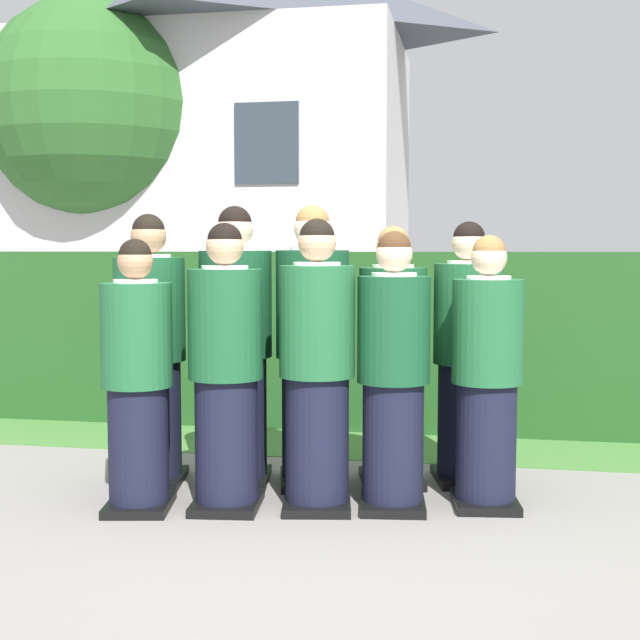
# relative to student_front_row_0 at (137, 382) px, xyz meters

# --- Properties ---
(ground_plane) EXTENTS (60.00, 60.00, 0.00)m
(ground_plane) POSITION_rel_student_front_row_0_xyz_m (0.95, 0.20, -0.72)
(ground_plane) COLOR gray
(student_front_row_0) EXTENTS (0.43, 0.52, 1.52)m
(student_front_row_0) POSITION_rel_student_front_row_0_xyz_m (0.00, 0.00, 0.00)
(student_front_row_0) COLOR black
(student_front_row_0) RESTS_ON ground
(student_front_row_1) EXTENTS (0.42, 0.50, 1.61)m
(student_front_row_1) POSITION_rel_student_front_row_0_xyz_m (0.48, 0.12, 0.04)
(student_front_row_1) COLOR black
(student_front_row_1) RESTS_ON ground
(student_front_row_2) EXTENTS (0.45, 0.55, 1.64)m
(student_front_row_2) POSITION_rel_student_front_row_0_xyz_m (0.98, 0.22, 0.06)
(student_front_row_2) COLOR black
(student_front_row_2) RESTS_ON ground
(student_front_row_3) EXTENTS (0.41, 0.49, 1.57)m
(student_front_row_3) POSITION_rel_student_front_row_0_xyz_m (1.41, 0.29, 0.02)
(student_front_row_3) COLOR black
(student_front_row_3) RESTS_ON ground
(student_front_row_4) EXTENTS (0.41, 0.48, 1.55)m
(student_front_row_4) POSITION_rel_student_front_row_0_xyz_m (1.92, 0.42, 0.01)
(student_front_row_4) COLOR black
(student_front_row_4) RESTS_ON ground
(student_rear_row_0) EXTENTS (0.47, 0.54, 1.68)m
(student_rear_row_0) POSITION_rel_student_front_row_0_xyz_m (-0.14, 0.54, 0.08)
(student_rear_row_0) COLOR black
(student_rear_row_0) RESTS_ON ground
(student_rear_row_1) EXTENTS (0.47, 0.57, 1.73)m
(student_rear_row_1) POSITION_rel_student_front_row_0_xyz_m (0.38, 0.65, 0.10)
(student_rear_row_1) COLOR black
(student_rear_row_1) RESTS_ON ground
(student_rear_row_2) EXTENTS (0.51, 0.58, 1.74)m
(student_rear_row_2) POSITION_rel_student_front_row_0_xyz_m (0.86, 0.70, 0.10)
(student_rear_row_2) COLOR black
(student_rear_row_2) RESTS_ON ground
(student_rear_row_3) EXTENTS (0.47, 0.55, 1.61)m
(student_rear_row_3) POSITION_rel_student_front_row_0_xyz_m (1.35, 0.81, 0.04)
(student_rear_row_3) COLOR black
(student_rear_row_3) RESTS_ON ground
(student_rear_row_4) EXTENTS (0.47, 0.54, 1.64)m
(student_rear_row_4) POSITION_rel_student_front_row_0_xyz_m (1.81, 0.93, 0.06)
(student_rear_row_4) COLOR black
(student_rear_row_4) RESTS_ON ground
(hedge) EXTENTS (7.00, 0.70, 1.44)m
(hedge) POSITION_rel_student_front_row_0_xyz_m (0.95, 2.57, -0.00)
(hedge) COLOR #214C1E
(hedge) RESTS_ON ground
(school_building_main) EXTENTS (6.33, 3.88, 6.48)m
(school_building_main) POSITION_rel_student_front_row_0_xyz_m (-2.36, 8.95, 2.60)
(school_building_main) COLOR silver
(school_building_main) RESTS_ON ground
(oak_tree_left) EXTENTS (3.21, 3.21, 5.12)m
(oak_tree_left) POSITION_rel_student_front_row_0_xyz_m (-3.77, 7.54, 2.78)
(oak_tree_left) COLOR brown
(oak_tree_left) RESTS_ON ground
(lawn_strip) EXTENTS (7.00, 0.90, 0.01)m
(lawn_strip) POSITION_rel_student_front_row_0_xyz_m (0.95, 1.77, -0.72)
(lawn_strip) COLOR #477A38
(lawn_strip) RESTS_ON ground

